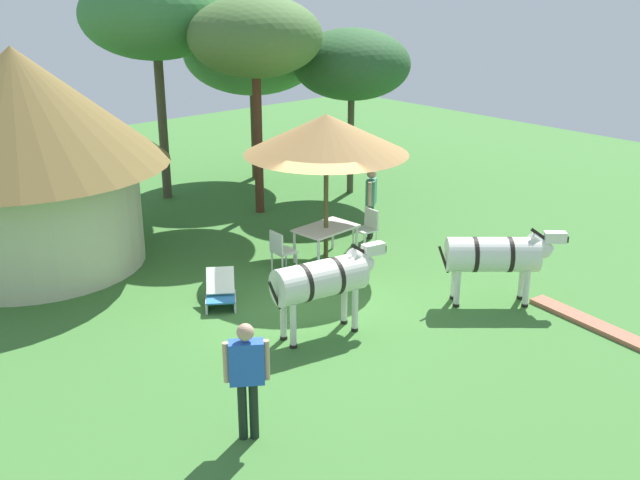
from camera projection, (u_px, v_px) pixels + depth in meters
ground_plane at (316, 305)px, 14.17m from camera, size 36.00×36.00×0.00m
thatched_hut at (23, 146)px, 15.27m from camera, size 5.87×5.87×4.56m
shade_umbrella at (326, 134)px, 15.41m from camera, size 3.44×3.44×3.18m
patio_dining_table at (326, 231)px, 16.14m from camera, size 1.38×0.95×0.74m
patio_chair_near_hut at (281, 249)px, 15.49m from camera, size 0.44×0.46×0.90m
patio_chair_east_end at (368, 226)px, 16.86m from camera, size 0.45×0.47×0.90m
guest_beside_umbrella at (371, 197)px, 17.35m from camera, size 0.49×0.44×1.66m
standing_watcher at (247, 371)px, 9.82m from camera, size 0.52×0.43×1.70m
striped_lounge_chair at (221, 294)px, 14.02m from camera, size 0.89×0.96×0.64m
zebra_nearest_camera at (322, 280)px, 12.68m from camera, size 2.27×0.92×1.56m
zebra_by_umbrella at (495, 255)px, 13.93m from camera, size 1.92×1.75×1.50m
acacia_tree_left_background at (352, 65)px, 20.05m from camera, size 3.15×3.15×4.50m
acacia_tree_far_lawn at (255, 37)px, 18.04m from camera, size 3.26×3.26×5.40m
acacia_tree_behind_hut at (155, 15)px, 19.11m from camera, size 3.82×3.82×6.01m
acacia_tree_right_background at (253, 53)px, 21.51m from camera, size 3.97×3.97×4.88m
brick_patio_kerb at (598, 326)px, 13.23m from camera, size 0.72×2.82×0.08m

